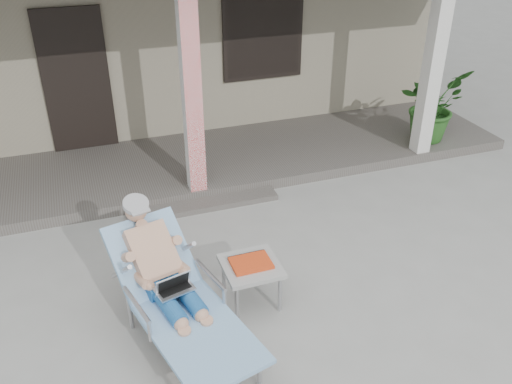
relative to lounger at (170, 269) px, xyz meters
name	(u,v)px	position (x,y,z in m)	size (l,w,h in m)	color
ground	(248,295)	(0.82, 0.31, -0.77)	(60.00, 60.00, 0.00)	#9E9E99
house	(136,9)	(0.82, 6.81, 0.89)	(10.40, 5.40, 3.30)	#9E957D
porch_deck	(184,165)	(0.82, 3.31, -0.70)	(10.00, 2.00, 0.15)	#605B56
porch_step	(203,205)	(0.82, 2.16, -0.73)	(2.00, 0.30, 0.07)	#605B56
lounger	(170,269)	(0.00, 0.00, 0.00)	(1.16, 1.99, 1.25)	#B7B7BC
side_table	(251,268)	(0.82, 0.21, -0.35)	(0.56, 0.56, 0.50)	#A2A19D
potted_palm	(432,105)	(4.70, 2.81, -0.06)	(1.01, 0.87, 1.12)	#26591E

